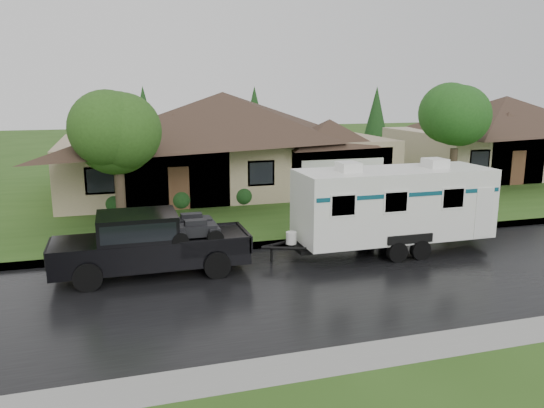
{
  "coord_description": "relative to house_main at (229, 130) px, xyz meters",
  "views": [
    {
      "loc": [
        -4.15,
        -16.47,
        5.87
      ],
      "look_at": [
        1.37,
        2.0,
        1.7
      ],
      "focal_mm": 35.0,
      "sensor_mm": 36.0,
      "label": 1
    }
  ],
  "objects": [
    {
      "name": "ground",
      "position": [
        -2.29,
        -13.84,
        -3.59
      ],
      "size": [
        140.0,
        140.0,
        0.0
      ],
      "primitive_type": "plane",
      "color": "#2D5019",
      "rests_on": "ground"
    },
    {
      "name": "road",
      "position": [
        -2.29,
        -15.84,
        -3.59
      ],
      "size": [
        140.0,
        8.0,
        0.01
      ],
      "primitive_type": "cube",
      "color": "black",
      "rests_on": "ground"
    },
    {
      "name": "curb",
      "position": [
        -2.29,
        -11.59,
        -3.52
      ],
      "size": [
        140.0,
        0.5,
        0.15
      ],
      "primitive_type": "cube",
      "color": "gray",
      "rests_on": "ground"
    },
    {
      "name": "lawn",
      "position": [
        -2.29,
        1.16,
        -3.52
      ],
      "size": [
        140.0,
        26.0,
        0.15
      ],
      "primitive_type": "cube",
      "color": "#2D5019",
      "rests_on": "ground"
    },
    {
      "name": "house_main",
      "position": [
        0.0,
        0.0,
        0.0
      ],
      "size": [
        19.44,
        10.8,
        6.9
      ],
      "color": "tan",
      "rests_on": "lawn"
    },
    {
      "name": "house_neighbor",
      "position": [
        19.97,
        0.5,
        -0.27
      ],
      "size": [
        15.12,
        9.72,
        6.45
      ],
      "color": "#C1AE8F",
      "rests_on": "lawn"
    },
    {
      "name": "tree_left_green",
      "position": [
        -6.3,
        -8.18,
        0.66
      ],
      "size": [
        3.57,
        3.57,
        5.92
      ],
      "color": "#382B1E",
      "rests_on": "lawn"
    },
    {
      "name": "tree_right_green",
      "position": [
        11.07,
        -5.91,
        0.73
      ],
      "size": [
        3.63,
        3.63,
        6.01
      ],
      "color": "#382B1E",
      "rests_on": "lawn"
    },
    {
      "name": "shrub_row",
      "position": [
        -0.29,
        -4.54,
        -2.94
      ],
      "size": [
        13.6,
        1.0,
        1.0
      ],
      "color": "#143814",
      "rests_on": "lawn"
    },
    {
      "name": "pickup_truck",
      "position": [
        -5.59,
        -13.47,
        -2.5
      ],
      "size": [
        6.13,
        2.33,
        2.04
      ],
      "color": "black",
      "rests_on": "ground"
    },
    {
      "name": "travel_trailer",
      "position": [
        3.23,
        -13.47,
        -1.79
      ],
      "size": [
        7.57,
        2.66,
        3.39
      ],
      "color": "white",
      "rests_on": "ground"
    }
  ]
}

